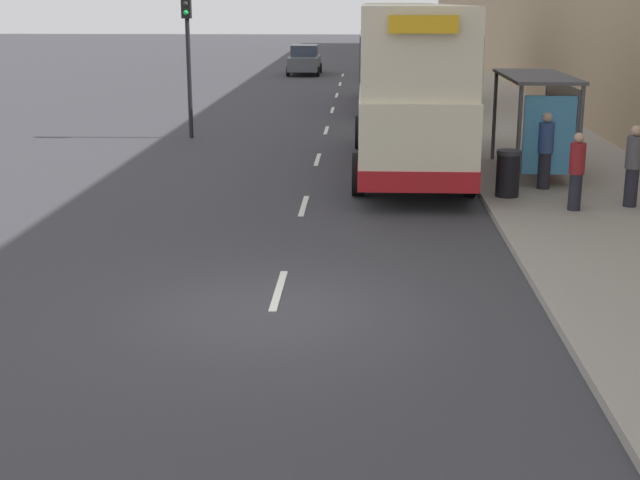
# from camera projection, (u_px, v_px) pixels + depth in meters

# --- Properties ---
(ground_plane) EXTENTS (220.00, 220.00, 0.00)m
(ground_plane) POSITION_uv_depth(u_px,v_px,m) (272.00, 312.00, 13.02)
(ground_plane) COLOR #38383D
(pavement) EXTENTS (5.00, 93.00, 0.14)m
(pavement) POSITION_uv_depth(u_px,v_px,m) (457.00, 81.00, 49.82)
(pavement) COLOR gray
(pavement) RESTS_ON ground_plane
(lane_mark_0) EXTENTS (0.12, 2.00, 0.01)m
(lane_mark_0) POSITION_uv_depth(u_px,v_px,m) (279.00, 290.00, 14.00)
(lane_mark_0) COLOR silver
(lane_mark_0) RESTS_ON ground_plane
(lane_mark_1) EXTENTS (0.12, 2.00, 0.01)m
(lane_mark_1) POSITION_uv_depth(u_px,v_px,m) (304.00, 206.00, 19.75)
(lane_mark_1) COLOR silver
(lane_mark_1) RESTS_ON ground_plane
(lane_mark_2) EXTENTS (0.12, 2.00, 0.01)m
(lane_mark_2) POSITION_uv_depth(u_px,v_px,m) (318.00, 159.00, 25.49)
(lane_mark_2) COLOR silver
(lane_mark_2) RESTS_ON ground_plane
(lane_mark_3) EXTENTS (0.12, 2.00, 0.01)m
(lane_mark_3) POSITION_uv_depth(u_px,v_px,m) (326.00, 130.00, 31.24)
(lane_mark_3) COLOR silver
(lane_mark_3) RESTS_ON ground_plane
(lane_mark_4) EXTENTS (0.12, 2.00, 0.01)m
(lane_mark_4) POSITION_uv_depth(u_px,v_px,m) (332.00, 110.00, 36.98)
(lane_mark_4) COLOR silver
(lane_mark_4) RESTS_ON ground_plane
(lane_mark_5) EXTENTS (0.12, 2.00, 0.01)m
(lane_mark_5) POSITION_uv_depth(u_px,v_px,m) (337.00, 95.00, 42.73)
(lane_mark_5) COLOR silver
(lane_mark_5) RESTS_ON ground_plane
(lane_mark_6) EXTENTS (0.12, 2.00, 0.01)m
(lane_mark_6) POSITION_uv_depth(u_px,v_px,m) (340.00, 84.00, 48.47)
(lane_mark_6) COLOR silver
(lane_mark_6) RESTS_ON ground_plane
(lane_mark_7) EXTENTS (0.12, 2.00, 0.01)m
(lane_mark_7) POSITION_uv_depth(u_px,v_px,m) (343.00, 75.00, 54.22)
(lane_mark_7) COLOR silver
(lane_mark_7) RESTS_ON ground_plane
(bus_shelter) EXTENTS (1.60, 4.20, 2.48)m
(bus_shelter) POSITION_uv_depth(u_px,v_px,m) (544.00, 106.00, 22.03)
(bus_shelter) COLOR #4C4C51
(bus_shelter) RESTS_ON ground_plane
(double_decker_bus_near) EXTENTS (2.85, 10.61, 4.30)m
(double_decker_bus_near) POSITION_uv_depth(u_px,v_px,m) (409.00, 84.00, 23.34)
(double_decker_bus_near) COLOR beige
(double_decker_bus_near) RESTS_ON ground_plane
(double_decker_bus_ahead) EXTENTS (2.85, 10.42, 4.30)m
(double_decker_bus_ahead) POSITION_uv_depth(u_px,v_px,m) (394.00, 52.00, 37.92)
(double_decker_bus_ahead) COLOR beige
(double_decker_bus_ahead) RESTS_ON ground_plane
(car_0) EXTENTS (1.99, 4.53, 1.78)m
(car_0) POSITION_uv_depth(u_px,v_px,m) (305.00, 60.00, 54.57)
(car_0) COLOR #4C5156
(car_0) RESTS_ON ground_plane
(pedestrian_at_shelter) EXTENTS (0.34, 0.34, 1.73)m
(pedestrian_at_shelter) POSITION_uv_depth(u_px,v_px,m) (633.00, 166.00, 18.87)
(pedestrian_at_shelter) COLOR #23232D
(pedestrian_at_shelter) RESTS_ON ground_plane
(pedestrian_1) EXTENTS (0.32, 0.32, 1.64)m
(pedestrian_1) POSITION_uv_depth(u_px,v_px,m) (577.00, 171.00, 18.54)
(pedestrian_1) COLOR #23232D
(pedestrian_1) RESTS_ON ground_plane
(pedestrian_2) EXTENTS (0.35, 0.35, 1.78)m
(pedestrian_2) POSITION_uv_depth(u_px,v_px,m) (545.00, 150.00, 20.67)
(pedestrian_2) COLOR #23232D
(pedestrian_2) RESTS_ON ground_plane
(litter_bin) EXTENTS (0.55, 0.55, 1.05)m
(litter_bin) POSITION_uv_depth(u_px,v_px,m) (508.00, 173.00, 19.94)
(litter_bin) COLOR black
(litter_bin) RESTS_ON ground_plane
(traffic_light_far_kerb) EXTENTS (0.30, 0.32, 4.85)m
(traffic_light_far_kerb) POSITION_uv_depth(u_px,v_px,m) (188.00, 37.00, 28.66)
(traffic_light_far_kerb) COLOR black
(traffic_light_far_kerb) RESTS_ON ground_plane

